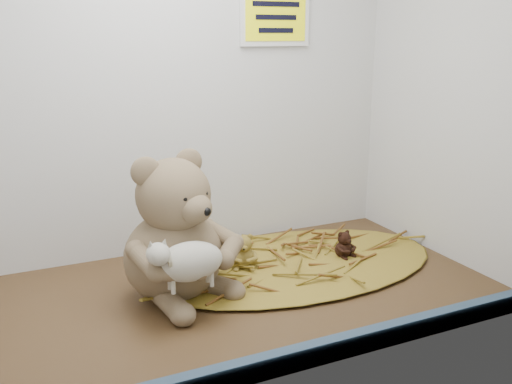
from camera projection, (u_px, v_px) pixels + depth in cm
name	position (u px, v px, depth cm)	size (l,w,h in cm)	color
alcove_shell	(183.00, 67.00, 109.44)	(120.40, 60.20, 90.40)	#3B2214
front_rail	(268.00, 365.00, 87.95)	(119.28, 2.20, 3.60)	#334B62
straw_bed	(294.00, 263.00, 130.08)	(69.52, 40.37, 1.35)	olive
main_teddy	(172.00, 227.00, 111.47)	(23.81, 25.13, 29.52)	#7B644B
toy_lamb	(190.00, 261.00, 103.12)	(15.94, 9.72, 10.30)	beige
mini_teddy_tan	(243.00, 249.00, 125.87)	(6.25, 6.60, 7.75)	olive
mini_teddy_brown	(344.00, 243.00, 132.06)	(5.07, 5.35, 6.29)	black
wall_sign	(275.00, 17.00, 136.77)	(16.00, 1.20, 11.00)	#FEFF0D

